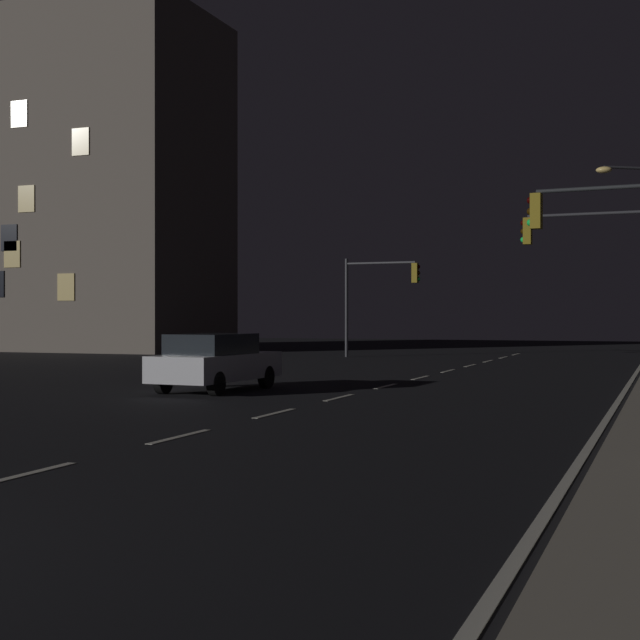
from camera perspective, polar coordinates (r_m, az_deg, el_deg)
The scene contains 8 objects.
ground_plane at distance 23.67m, azimuth 1.60°, elevation -4.73°, with size 112.00×112.00×0.00m, color black.
lane_markings_center at distance 26.99m, azimuth 4.07°, elevation -4.10°, with size 0.14×50.00×0.01m.
lane_edge_line at distance 27.36m, azimuth 18.38°, elevation -4.05°, with size 0.14×53.00×0.01m.
car at distance 25.33m, azimuth -6.48°, elevation -2.54°, with size 2.03×4.48×1.57m.
traffic_light_near_left at distance 33.49m, azimuth 16.81°, elevation 3.92°, with size 4.77×0.43×5.72m.
traffic_light_mid_left at distance 45.57m, azimuth 3.68°, elevation 2.04°, with size 3.90×0.36×4.92m.
traffic_light_far_left at distance 25.28m, azimuth 16.78°, elevation 4.61°, with size 3.28×0.46×5.51m.
building_distant at distance 58.38m, azimuth -13.91°, elevation 8.06°, with size 14.82×10.01×19.99m.
Camera 1 is at (7.82, -4.75, 2.06)m, focal length 51.82 mm.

